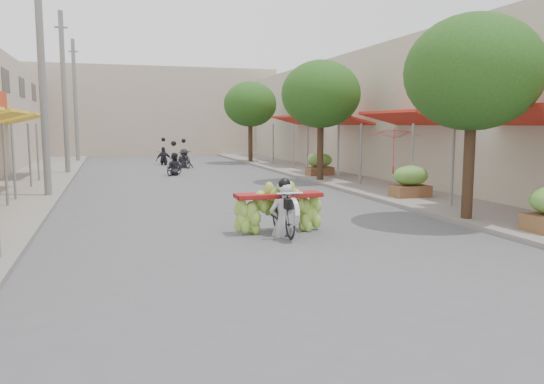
# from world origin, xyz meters

# --- Properties ---
(ground) EXTENTS (120.00, 120.00, 0.00)m
(ground) POSITION_xyz_m (0.00, 0.00, 0.00)
(ground) COLOR #535257
(ground) RESTS_ON ground
(sidewalk_left) EXTENTS (4.00, 60.00, 0.12)m
(sidewalk_left) POSITION_xyz_m (-7.00, 15.00, 0.06)
(sidewalk_left) COLOR gray
(sidewalk_left) RESTS_ON ground
(sidewalk_right) EXTENTS (4.00, 60.00, 0.12)m
(sidewalk_right) POSITION_xyz_m (7.00, 15.00, 0.06)
(sidewalk_right) COLOR gray
(sidewalk_right) RESTS_ON ground
(shophouse_row_right) EXTENTS (9.77, 40.00, 6.00)m
(shophouse_row_right) POSITION_xyz_m (11.99, 14.00, 3.00)
(shophouse_row_right) COLOR #B6AC97
(shophouse_row_right) RESTS_ON ground
(far_building) EXTENTS (20.00, 6.00, 7.00)m
(far_building) POSITION_xyz_m (0.00, 38.00, 3.50)
(far_building) COLOR #B5A48F
(far_building) RESTS_ON ground
(utility_pole_mid) EXTENTS (0.60, 0.24, 8.00)m
(utility_pole_mid) POSITION_xyz_m (-5.40, 12.00, 4.03)
(utility_pole_mid) COLOR slate
(utility_pole_mid) RESTS_ON ground
(utility_pole_far) EXTENTS (0.60, 0.24, 8.00)m
(utility_pole_far) POSITION_xyz_m (-5.40, 21.00, 4.03)
(utility_pole_far) COLOR slate
(utility_pole_far) RESTS_ON ground
(utility_pole_back) EXTENTS (0.60, 0.24, 8.00)m
(utility_pole_back) POSITION_xyz_m (-5.40, 30.00, 4.03)
(utility_pole_back) COLOR slate
(utility_pole_back) RESTS_ON ground
(street_tree_near) EXTENTS (3.40, 3.40, 5.25)m
(street_tree_near) POSITION_xyz_m (5.40, 4.00, 3.78)
(street_tree_near) COLOR #3A2719
(street_tree_near) RESTS_ON ground
(street_tree_mid) EXTENTS (3.40, 3.40, 5.25)m
(street_tree_mid) POSITION_xyz_m (5.40, 14.00, 3.78)
(street_tree_mid) COLOR #3A2719
(street_tree_mid) RESTS_ON ground
(street_tree_far) EXTENTS (3.40, 3.40, 5.25)m
(street_tree_far) POSITION_xyz_m (5.40, 26.00, 3.78)
(street_tree_far) COLOR #3A2719
(street_tree_far) RESTS_ON ground
(produce_crate_mid) EXTENTS (1.20, 0.88, 1.16)m
(produce_crate_mid) POSITION_xyz_m (6.20, 8.00, 0.71)
(produce_crate_mid) COLOR brown
(produce_crate_mid) RESTS_ON ground
(produce_crate_far) EXTENTS (1.20, 0.88, 1.16)m
(produce_crate_far) POSITION_xyz_m (6.20, 16.00, 0.71)
(produce_crate_far) COLOR brown
(produce_crate_far) RESTS_ON ground
(banana_motorbike) EXTENTS (2.20, 1.90, 2.25)m
(banana_motorbike) POSITION_xyz_m (0.40, 4.01, 0.74)
(banana_motorbike) COLOR black
(banana_motorbike) RESTS_ON ground
(market_umbrella) EXTENTS (2.16, 2.16, 1.62)m
(market_umbrella) POSITION_xyz_m (6.14, 9.02, 2.41)
(market_umbrella) COLOR red
(market_umbrella) RESTS_ON ground
(pedestrian) EXTENTS (1.10, 0.89, 1.93)m
(pedestrian) POSITION_xyz_m (6.06, 16.52, 1.09)
(pedestrian) COLOR silver
(pedestrian) RESTS_ON ground
(bg_motorbike_a) EXTENTS (1.25, 1.55, 1.95)m
(bg_motorbike_a) POSITION_xyz_m (-0.32, 19.08, 0.77)
(bg_motorbike_a) COLOR black
(bg_motorbike_a) RESTS_ON ground
(bg_motorbike_b) EXTENTS (1.16, 1.88, 1.95)m
(bg_motorbike_b) POSITION_xyz_m (0.73, 23.32, 0.83)
(bg_motorbike_b) COLOR black
(bg_motorbike_b) RESTS_ON ground
(bg_motorbike_c) EXTENTS (1.04, 1.52, 1.95)m
(bg_motorbike_c) POSITION_xyz_m (-0.16, 26.11, 0.83)
(bg_motorbike_c) COLOR black
(bg_motorbike_c) RESTS_ON ground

